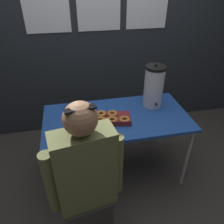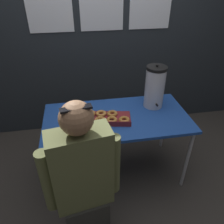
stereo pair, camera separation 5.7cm
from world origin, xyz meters
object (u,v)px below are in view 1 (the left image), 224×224
at_px(donut_box, 100,118).
at_px(person_seated, 87,185).
at_px(cell_phone, 64,136).
at_px(coffee_urn, 154,86).

bearing_deg(donut_box, person_seated, -97.19).
distance_m(cell_phone, person_seated, 0.49).
distance_m(donut_box, coffee_urn, 0.63).
xyz_separation_m(coffee_urn, person_seated, (-0.77, -0.79, -0.32)).
bearing_deg(person_seated, donut_box, -116.37).
relative_size(cell_phone, person_seated, 0.12).
distance_m(coffee_urn, cell_phone, 0.99).
bearing_deg(cell_phone, coffee_urn, 7.63).
bearing_deg(coffee_urn, donut_box, -164.28).
height_order(donut_box, person_seated, person_seated).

